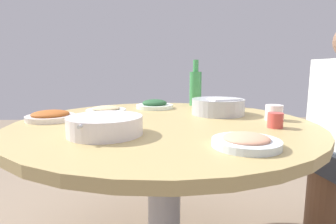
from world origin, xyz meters
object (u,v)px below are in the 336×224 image
round_dining_table (164,148)px  dish_noodles (106,110)px  dish_greens (155,105)px  rice_bowl (218,106)px  dish_stirfry (51,116)px  tea_cup_near (275,120)px  tea_cup_far (274,113)px  green_bottle (195,87)px  soup_bowl (105,126)px  dish_shrimp (246,141)px

round_dining_table → dish_noodles: 0.43m
dish_noodles → dish_greens: (-0.26, -0.14, 0.01)m
rice_bowl → dish_stirfry: size_ratio=1.25×
tea_cup_near → dish_greens: bearing=-49.8°
tea_cup_far → green_bottle: bearing=-62.3°
rice_bowl → dish_stirfry: (0.80, 0.12, -0.02)m
dish_noodles → tea_cup_far: size_ratio=2.82×
round_dining_table → dish_greens: bearing=-83.8°
round_dining_table → dish_greens: (0.04, -0.40, 0.15)m
dish_greens → green_bottle: green_bottle is taller
dish_stirfry → tea_cup_near: bearing=167.8°
tea_cup_far → round_dining_table: bearing=-1.2°
dish_noodles → green_bottle: green_bottle is taller
rice_bowl → soup_bowl: size_ratio=0.98×
dish_noodles → dish_shrimp: (-0.54, 0.68, 0.00)m
rice_bowl → dish_shrimp: 0.58m
green_bottle → soup_bowl: bearing=60.4°
round_dining_table → tea_cup_far: tea_cup_far is taller
dish_noodles → tea_cup_near: (-0.74, 0.43, 0.02)m
rice_bowl → soup_bowl: (0.50, 0.41, -0.01)m
rice_bowl → soup_bowl: bearing=39.3°
tea_cup_far → dish_shrimp: bearing=56.7°
dish_shrimp → tea_cup_far: 0.49m
round_dining_table → dish_noodles: bearing=-40.3°
round_dining_table → tea_cup_near: tea_cup_near is taller
dish_greens → dish_stirfry: dish_greens is taller
dish_greens → dish_stirfry: bearing=37.3°
dish_greens → dish_stirfry: 0.59m
soup_bowl → dish_greens: bearing=-105.0°
rice_bowl → dish_greens: (0.33, -0.24, -0.02)m
dish_stirfry → tea_cup_near: 0.97m
dish_shrimp → dish_stirfry: (0.75, -0.46, 0.00)m
dish_noodles → soup_bowl: bearing=100.1°
round_dining_table → dish_noodles: dish_noodles is taller
dish_shrimp → tea_cup_far: (-0.27, -0.41, 0.02)m
soup_bowl → tea_cup_near: size_ratio=4.56×
tea_cup_near → dish_noodles: bearing=-30.0°
round_dining_table → dish_shrimp: (-0.23, 0.42, 0.15)m
dish_shrimp → rice_bowl: bearing=-95.2°
soup_bowl → dish_stirfry: size_ratio=1.28×
rice_bowl → tea_cup_far: (-0.22, 0.17, -0.01)m
rice_bowl → dish_noodles: rice_bowl is taller
green_bottle → tea_cup_near: size_ratio=4.83×
green_bottle → tea_cup_near: bearing=107.2°
rice_bowl → dish_greens: rice_bowl is taller
green_bottle → tea_cup_far: size_ratio=3.83×
tea_cup_far → soup_bowl: bearing=18.3°
rice_bowl → dish_noodles: (0.59, -0.10, -0.03)m
round_dining_table → soup_bowl: 0.37m
rice_bowl → green_bottle: bearing=-80.1°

